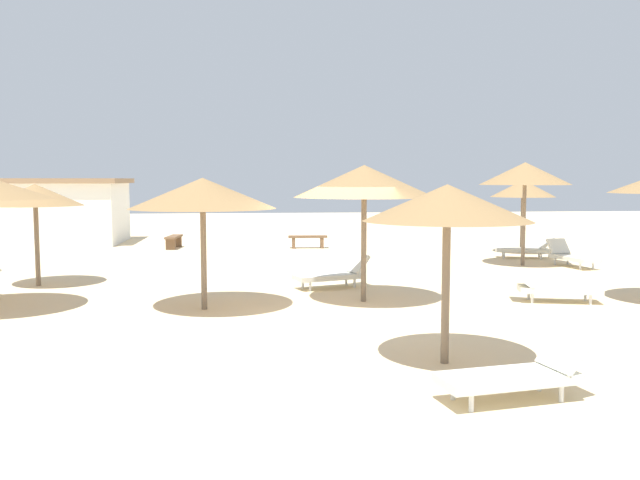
% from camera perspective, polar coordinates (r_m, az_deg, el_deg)
% --- Properties ---
extents(ground_plane, '(80.00, 80.00, 0.00)m').
position_cam_1_polar(ground_plane, '(13.19, 1.38, -6.38)').
color(ground_plane, beige).
extents(parasol_0, '(2.29, 2.29, 2.63)m').
position_cam_1_polar(parasol_0, '(25.01, 17.02, 4.22)').
color(parasol_0, '#75604C').
rests_on(parasol_0, ground).
extents(parasol_1, '(2.32, 2.32, 2.54)m').
position_cam_1_polar(parasol_1, '(17.93, -23.25, 3.54)').
color(parasol_1, '#75604C').
rests_on(parasol_1, ground).
extents(parasol_2, '(3.05, 3.05, 2.96)m').
position_cam_1_polar(parasol_2, '(14.34, 3.81, 5.03)').
color(parasol_2, '#75604C').
rests_on(parasol_2, ground).
extents(parasol_3, '(2.77, 2.77, 3.18)m').
position_cam_1_polar(parasol_3, '(21.37, 17.19, 5.44)').
color(parasol_3, '#75604C').
rests_on(parasol_3, ground).
extents(parasol_6, '(2.41, 2.41, 2.58)m').
position_cam_1_polar(parasol_6, '(9.60, 10.86, 3.08)').
color(parasol_6, '#75604C').
rests_on(parasol_6, ground).
extents(parasol_8, '(2.98, 2.98, 2.69)m').
position_cam_1_polar(parasol_8, '(13.64, -10.04, 3.95)').
color(parasol_8, '#75604C').
rests_on(parasol_8, ground).
extents(lounger_0, '(1.98, 1.12, 0.75)m').
position_cam_1_polar(lounger_0, '(23.48, 17.27, -0.72)').
color(lounger_0, silver).
rests_on(lounger_0, ground).
extents(lounger_2, '(1.96, 1.22, 0.79)m').
position_cam_1_polar(lounger_2, '(16.33, 1.19, -2.98)').
color(lounger_2, silver).
rests_on(lounger_2, ground).
extents(lounger_3, '(0.94, 1.93, 0.79)m').
position_cam_1_polar(lounger_3, '(21.66, 20.74, -1.29)').
color(lounger_3, silver).
rests_on(lounger_3, ground).
extents(lounger_6, '(1.95, 0.96, 0.77)m').
position_cam_1_polar(lounger_6, '(8.48, 16.60, -10.93)').
color(lounger_6, silver).
rests_on(lounger_6, ground).
extents(lounger_7, '(2.00, 1.09, 0.69)m').
position_cam_1_polar(lounger_7, '(15.29, 19.33, -3.87)').
color(lounger_7, silver).
rests_on(lounger_7, ground).
extents(bench_0, '(0.56, 1.53, 0.49)m').
position_cam_1_polar(bench_0, '(26.24, -12.44, 0.05)').
color(bench_0, brown).
rests_on(bench_0, ground).
extents(bench_1, '(1.52, 0.46, 0.49)m').
position_cam_1_polar(bench_1, '(25.69, -1.06, 0.06)').
color(bench_1, brown).
rests_on(bench_1, ground).
extents(beach_cabana, '(4.72, 4.38, 2.70)m').
position_cam_1_polar(beach_cabana, '(29.64, -20.79, 2.39)').
color(beach_cabana, white).
rests_on(beach_cabana, ground).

